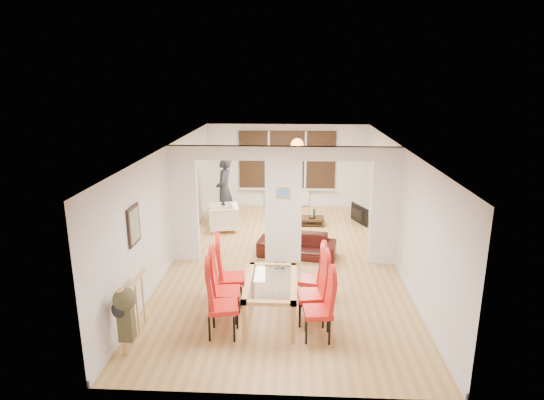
# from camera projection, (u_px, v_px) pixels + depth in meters

# --- Properties ---
(floor) EXTENTS (5.00, 9.00, 0.01)m
(floor) POSITION_uv_depth(u_px,v_px,m) (283.00, 260.00, 10.29)
(floor) COLOR tan
(floor) RESTS_ON ground
(room_walls) EXTENTS (5.00, 9.00, 2.60)m
(room_walls) POSITION_uv_depth(u_px,v_px,m) (283.00, 205.00, 9.94)
(room_walls) COLOR silver
(room_walls) RESTS_ON floor
(divider_wall) EXTENTS (5.00, 0.18, 2.60)m
(divider_wall) POSITION_uv_depth(u_px,v_px,m) (283.00, 205.00, 9.94)
(divider_wall) COLOR white
(divider_wall) RESTS_ON floor
(bay_window_blinds) EXTENTS (3.00, 0.08, 1.80)m
(bay_window_blinds) POSITION_uv_depth(u_px,v_px,m) (287.00, 160.00, 14.17)
(bay_window_blinds) COLOR black
(bay_window_blinds) RESTS_ON room_walls
(radiator) EXTENTS (1.40, 0.08, 0.50)m
(radiator) POSITION_uv_depth(u_px,v_px,m) (287.00, 197.00, 14.45)
(radiator) COLOR white
(radiator) RESTS_ON floor
(pendant_light) EXTENTS (0.36, 0.36, 0.36)m
(pendant_light) POSITION_uv_depth(u_px,v_px,m) (297.00, 145.00, 12.88)
(pendant_light) COLOR orange
(pendant_light) RESTS_ON room_walls
(stair_newel) EXTENTS (0.40, 1.20, 1.10)m
(stair_newel) POSITION_uv_depth(u_px,v_px,m) (136.00, 305.00, 7.17)
(stair_newel) COLOR tan
(stair_newel) RESTS_ON floor
(wall_poster) EXTENTS (0.04, 0.52, 0.67)m
(wall_poster) POSITION_uv_depth(u_px,v_px,m) (134.00, 225.00, 7.67)
(wall_poster) COLOR gray
(wall_poster) RESTS_ON room_walls
(pillar_photo) EXTENTS (0.30, 0.03, 0.25)m
(pillar_photo) POSITION_uv_depth(u_px,v_px,m) (283.00, 193.00, 9.77)
(pillar_photo) COLOR #4C8CD8
(pillar_photo) RESTS_ON divider_wall
(dining_table) EXTENTS (0.86, 1.53, 0.72)m
(dining_table) POSITION_uv_depth(u_px,v_px,m) (271.00, 300.00, 7.71)
(dining_table) COLOR #BE8846
(dining_table) RESTS_ON floor
(dining_chair_la) EXTENTS (0.55, 0.55, 1.18)m
(dining_chair_la) POSITION_uv_depth(u_px,v_px,m) (223.00, 302.00, 7.18)
(dining_chair_la) COLOR red
(dining_chair_la) RESTS_ON floor
(dining_chair_lb) EXTENTS (0.50, 0.50, 1.16)m
(dining_chair_lb) POSITION_uv_depth(u_px,v_px,m) (226.00, 288.00, 7.67)
(dining_chair_lb) COLOR red
(dining_chair_lb) RESTS_ON floor
(dining_chair_lc) EXTENTS (0.54, 0.54, 1.19)m
(dining_chair_lc) POSITION_uv_depth(u_px,v_px,m) (231.00, 274.00, 8.19)
(dining_chair_lc) COLOR red
(dining_chair_lc) RESTS_ON floor
(dining_chair_ra) EXTENTS (0.48, 0.48, 1.09)m
(dining_chair_ra) POSITION_uv_depth(u_px,v_px,m) (318.00, 307.00, 7.10)
(dining_chair_ra) COLOR red
(dining_chair_ra) RESTS_ON floor
(dining_chair_rb) EXTENTS (0.53, 0.53, 1.16)m
(dining_chair_rb) POSITION_uv_depth(u_px,v_px,m) (312.00, 290.00, 7.58)
(dining_chair_rb) COLOR red
(dining_chair_rb) RESTS_ON floor
(dining_chair_rc) EXTENTS (0.50, 0.50, 1.06)m
(dining_chair_rc) POSITION_uv_depth(u_px,v_px,m) (312.00, 276.00, 8.24)
(dining_chair_rc) COLOR red
(dining_chair_rc) RESTS_ON floor
(sofa) EXTENTS (1.87, 0.97, 0.52)m
(sofa) POSITION_uv_depth(u_px,v_px,m) (297.00, 245.00, 10.49)
(sofa) COLOR black
(sofa) RESTS_ON floor
(armchair) EXTENTS (0.90, 0.91, 0.71)m
(armchair) POSITION_uv_depth(u_px,v_px,m) (223.00, 217.00, 12.22)
(armchair) COLOR white
(armchair) RESTS_ON floor
(person) EXTENTS (0.71, 0.48, 1.91)m
(person) POSITION_uv_depth(u_px,v_px,m) (224.00, 190.00, 12.64)
(person) COLOR black
(person) RESTS_ON floor
(television) EXTENTS (0.87, 0.44, 0.51)m
(television) POSITION_uv_depth(u_px,v_px,m) (356.00, 214.00, 12.82)
(television) COLOR black
(television) RESTS_ON floor
(coffee_table) EXTENTS (1.03, 0.63, 0.22)m
(coffee_table) POSITION_uv_depth(u_px,v_px,m) (307.00, 221.00, 12.70)
(coffee_table) COLOR #372113
(coffee_table) RESTS_ON floor
(bottle) EXTENTS (0.07, 0.07, 0.28)m
(bottle) POSITION_uv_depth(u_px,v_px,m) (314.00, 213.00, 12.57)
(bottle) COLOR #143F19
(bottle) RESTS_ON coffee_table
(bowl) EXTENTS (0.21, 0.21, 0.05)m
(bowl) POSITION_uv_depth(u_px,v_px,m) (312.00, 217.00, 12.60)
(bowl) COLOR #372113
(bowl) RESTS_ON coffee_table
(shoes) EXTENTS (0.22, 0.24, 0.09)m
(shoes) POSITION_uv_depth(u_px,v_px,m) (280.00, 266.00, 9.88)
(shoes) COLOR black
(shoes) RESTS_ON floor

